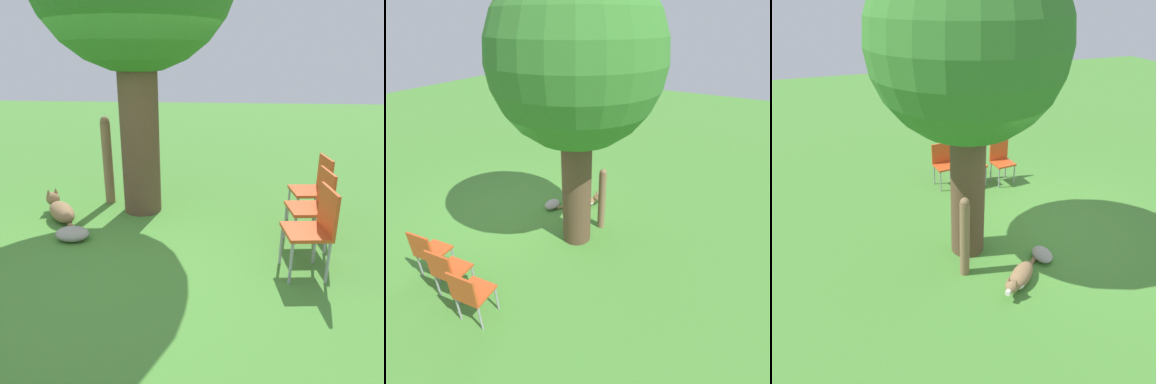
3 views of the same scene
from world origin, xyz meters
TOP-DOWN VIEW (x-y plane):
  - ground_plane at (0.00, 0.00)m, footprint 30.00×30.00m
  - dog at (-1.04, 0.92)m, footprint 0.77×0.87m
  - fence_post at (-0.54, 1.59)m, footprint 0.14×0.14m
  - red_chair_0 at (2.08, -0.18)m, footprint 0.47×0.48m
  - red_chair_1 at (2.21, 0.43)m, footprint 0.47×0.48m
  - red_chair_2 at (2.35, 1.04)m, footprint 0.47×0.48m
  - garden_rock at (-0.64, 0.31)m, footprint 0.41×0.30m

SIDE VIEW (x-z plane):
  - ground_plane at x=0.00m, z-range 0.00..0.00m
  - garden_rock at x=-0.64m, z-range 0.00..0.16m
  - dog at x=-1.04m, z-range -0.05..0.31m
  - red_chair_0 at x=2.08m, z-range 0.08..1.00m
  - red_chair_1 at x=2.21m, z-range 0.08..1.00m
  - red_chair_2 at x=2.35m, z-range 0.08..1.00m
  - fence_post at x=-0.54m, z-range 0.01..1.32m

